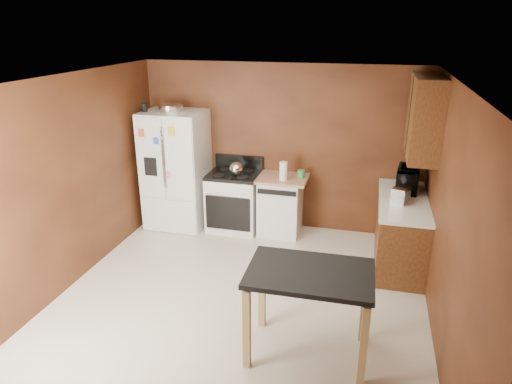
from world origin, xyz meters
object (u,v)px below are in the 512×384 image
at_px(paper_towel, 283,171).
at_px(microwave, 408,180).
at_px(pen_cup, 144,107).
at_px(gas_range, 234,200).
at_px(refrigerator, 176,170).
at_px(kettle, 236,169).
at_px(island, 310,285).
at_px(roasting_pan, 171,108).
at_px(green_canister, 301,174).
at_px(toaster, 401,195).
at_px(dishwasher, 280,205).

relative_size(paper_towel, microwave, 0.52).
xyz_separation_m(pen_cup, gas_range, (1.31, 0.16, -1.40)).
distance_m(pen_cup, refrigerator, 1.05).
distance_m(kettle, gas_range, 0.55).
distance_m(pen_cup, paper_towel, 2.25).
height_order(kettle, island, kettle).
relative_size(roasting_pan, green_canister, 3.22).
height_order(microwave, refrigerator, refrigerator).
bearing_deg(island, green_canister, 100.96).
distance_m(roasting_pan, toaster, 3.49).
distance_m(toaster, refrigerator, 3.34).
distance_m(roasting_pan, island, 3.74).
distance_m(paper_towel, microwave, 1.71).
xyz_separation_m(microwave, dishwasher, (-1.77, 0.14, -0.59)).
relative_size(dishwasher, island, 0.76).
height_order(pen_cup, toaster, pen_cup).
height_order(pen_cup, kettle, pen_cup).
height_order(paper_towel, dishwasher, paper_towel).
height_order(toaster, gas_range, toaster).
relative_size(gas_range, island, 0.94).
bearing_deg(microwave, island, 165.26).
bearing_deg(toaster, paper_towel, -177.17).
bearing_deg(refrigerator, toaster, -9.24).
bearing_deg(green_canister, roasting_pan, -177.70).
height_order(pen_cup, refrigerator, pen_cup).
height_order(roasting_pan, dishwasher, roasting_pan).
distance_m(microwave, dishwasher, 1.87).
relative_size(roasting_pan, pen_cup, 3.01).
distance_m(roasting_pan, paper_towel, 1.91).
distance_m(gas_range, island, 3.02).
relative_size(microwave, dishwasher, 0.58).
xyz_separation_m(kettle, green_canister, (0.94, 0.17, -0.05)).
distance_m(roasting_pan, microwave, 3.53).
bearing_deg(green_canister, island, -79.04).
relative_size(paper_towel, island, 0.23).
distance_m(kettle, toaster, 2.37).
distance_m(refrigerator, island, 3.51).
bearing_deg(microwave, pen_cup, 97.28).
height_order(pen_cup, green_canister, pen_cup).
bearing_deg(paper_towel, green_canister, 34.97).
distance_m(toaster, microwave, 0.49).
bearing_deg(roasting_pan, paper_towel, -2.75).
height_order(pen_cup, paper_towel, pen_cup).
xyz_separation_m(microwave, refrigerator, (-3.40, 0.06, -0.14)).
relative_size(microwave, refrigerator, 0.29).
bearing_deg(paper_towel, toaster, -17.53).
bearing_deg(refrigerator, paper_towel, -0.95).
bearing_deg(refrigerator, gas_range, 3.81).
height_order(toaster, refrigerator, refrigerator).
bearing_deg(dishwasher, roasting_pan, -178.96).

